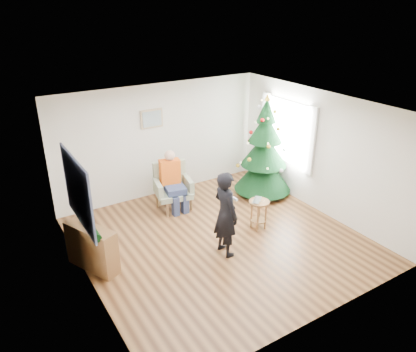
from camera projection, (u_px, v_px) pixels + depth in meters
floor at (220, 240)px, 7.83m from camera, size 5.00×5.00×0.00m
ceiling at (222, 108)px, 6.78m from camera, size 5.00×5.00×0.00m
wall_back at (160, 140)px, 9.25m from camera, size 5.00×0.00×5.00m
wall_front at (325, 244)px, 5.36m from camera, size 5.00×0.00×5.00m
wall_left at (82, 214)px, 6.10m from camera, size 0.00×5.00×5.00m
wall_right at (320, 153)px, 8.51m from camera, size 0.00×5.00×5.00m
window_panel at (287, 132)px, 9.19m from camera, size 0.04×1.30×1.40m
curtains at (286, 132)px, 9.18m from camera, size 0.05×1.75×1.50m
christmas_tree at (264, 151)px, 9.27m from camera, size 1.32×1.32×2.39m
stool at (259, 214)px, 8.11m from camera, size 0.41×0.41×0.61m
laptop at (259, 201)px, 7.98m from camera, size 0.40×0.38×0.03m
armchair at (173, 192)px, 8.90m from camera, size 0.88×0.84×1.01m
seated_person at (173, 180)px, 8.73m from camera, size 0.49×0.66×1.33m
standing_man at (226, 214)px, 7.13m from camera, size 0.40×0.59×1.60m
game_controller at (235, 199)px, 7.08m from camera, size 0.04×0.13×0.04m
console at (92, 248)px, 6.87m from camera, size 0.69×1.03×0.80m
garland at (89, 226)px, 6.70m from camera, size 0.14×0.90×0.14m
tapestry at (77, 191)px, 6.25m from camera, size 0.03×1.50×1.15m
framed_picture at (152, 119)px, 8.90m from camera, size 0.52×0.05×0.42m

